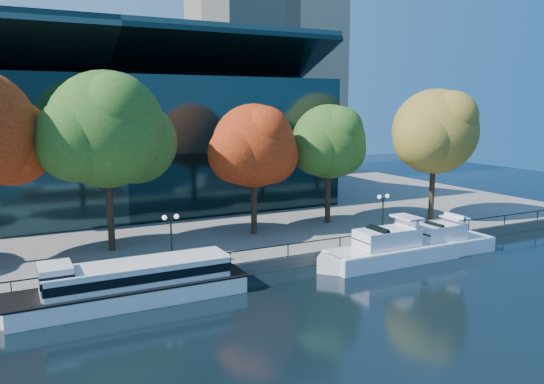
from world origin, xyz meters
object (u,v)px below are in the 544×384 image
lamp_2 (383,206)px  tree_2 (109,132)px  tree_3 (255,148)px  tour_boat (125,283)px  cruiser_far (440,242)px  lamp_1 (171,229)px  cruiser_near (387,249)px  tree_5 (436,133)px  tree_4 (330,143)px

lamp_2 → tree_2: bearing=163.2°
tree_3 → tree_2: bearing=179.6°
tree_2 → tree_3: bearing=-0.4°
tour_boat → tree_3: 18.92m
tour_boat → cruiser_far: cruiser_far is taller
tree_3 → cruiser_far: bearing=-39.3°
tree_2 → lamp_1: tree_2 is taller
cruiser_near → tree_2: size_ratio=0.89×
cruiser_near → lamp_1: lamp_1 is taller
cruiser_near → tree_5: tree_5 is taller
tour_boat → tree_5: (33.61, 7.12, 8.71)m
tree_3 → tree_4: tree_3 is taller
lamp_1 → lamp_2: same height
tree_5 → lamp_1: size_ratio=3.39×
tree_3 → lamp_2: bearing=-35.2°
cruiser_far → tree_3: 18.50m
tour_boat → lamp_2: 24.08m
tree_4 → tree_5: bearing=-19.2°
cruiser_near → tree_2: bearing=152.1°
tree_2 → tree_5: bearing=-4.9°
tour_boat → tree_3: bearing=34.7°
tree_2 → tree_3: 13.11m
tree_2 → lamp_2: 24.53m
tour_boat → cruiser_far: size_ratio=1.59×
tree_2 → lamp_2: bearing=-16.8°
tree_3 → lamp_2: tree_3 is taller
lamp_2 → lamp_1: bearing=180.0°
tour_boat → lamp_1: (4.10, 3.11, 2.61)m
tree_3 → lamp_1: tree_3 is taller
cruiser_near → tree_3: tree_3 is taller
tree_4 → lamp_1: (-18.89, -7.71, -5.20)m
cruiser_far → tree_4: bearing=109.5°
cruiser_near → tree_5: (12.34, 7.84, 8.90)m
tree_3 → tree_5: size_ratio=0.89×
tree_2 → tree_4: bearing=2.4°
cruiser_far → tour_boat: bearing=178.5°
tree_3 → tree_4: size_ratio=1.00×
cruiser_near → cruiser_far: cruiser_near is taller
lamp_2 → cruiser_near: bearing=-122.8°
cruiser_near → lamp_2: lamp_2 is taller
tour_boat → tree_4: size_ratio=1.40×
tree_2 → tree_5: 32.55m
tree_2 → lamp_1: size_ratio=3.66×
tree_2 → tree_3: tree_2 is taller
cruiser_near → tree_3: (-7.08, 10.56, 7.93)m
cruiser_far → tree_2: 29.65m
tour_boat → tree_5: size_ratio=1.24×
tour_boat → tree_2: size_ratio=1.15×
tour_boat → cruiser_near: size_ratio=1.29×
tree_5 → tree_2: bearing=175.1°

